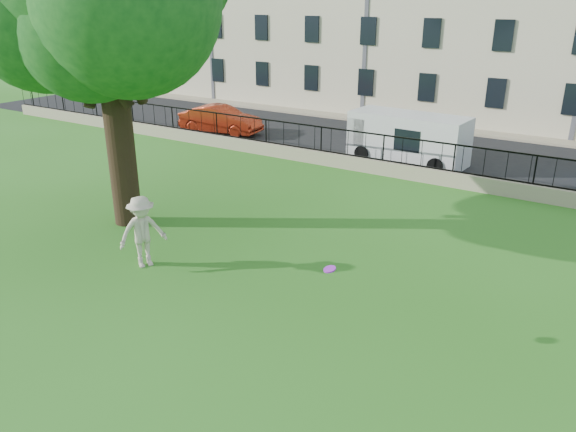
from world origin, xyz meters
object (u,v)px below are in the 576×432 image
Objects in this scene: frisbee at (330,269)px; red_sedan at (221,120)px; man at (143,232)px; white_van at (408,138)px.

frisbee reaches higher than red_sedan.
man is at bearing 176.01° from frisbee.
man is at bearing -95.32° from white_van.
man reaches higher than red_sedan.
frisbee is at bearing -67.25° from man.
white_van is (10.87, 0.00, 0.35)m from red_sedan.
man reaches higher than frisbee.
red_sedan is 0.88× the size of white_van.
white_van is at bearing 17.72° from man.
red_sedan is at bearing -176.29° from white_van.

